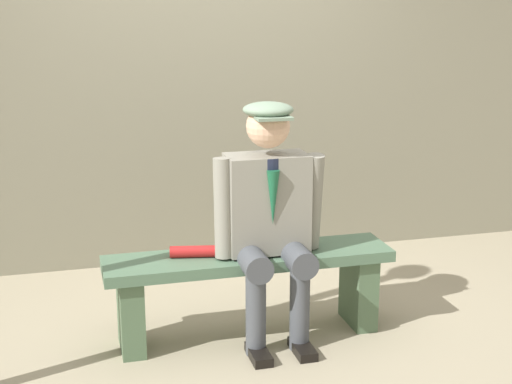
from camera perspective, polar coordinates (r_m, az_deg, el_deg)
The scene contains 5 objects.
ground_plane at distance 4.38m, azimuth -0.52°, elevation -10.80°, with size 30.00×30.00×0.00m, color gray.
bench at distance 4.24m, azimuth -0.53°, elevation -6.59°, with size 1.61×0.36×0.49m.
seated_man at distance 4.08m, azimuth 1.02°, elevation -1.39°, with size 0.61×0.53×1.34m.
rolled_magazine at distance 4.13m, azimuth -4.70°, elevation -4.52°, with size 0.06×0.06×0.27m, color #B21E1E.
stadium_wall at distance 5.44m, azimuth -4.43°, elevation 6.13°, with size 12.00×0.24×2.15m, color gray.
Camera 1 is at (0.98, 3.83, 1.88)m, focal length 52.77 mm.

